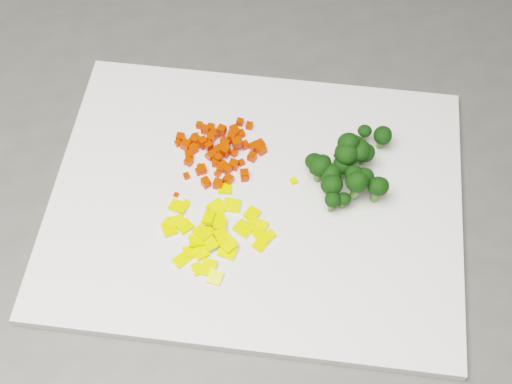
# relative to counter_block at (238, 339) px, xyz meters

# --- Properties ---
(counter_block) EXTENTS (1.33, 1.15, 0.90)m
(counter_block) POSITION_rel_counter_block_xyz_m (0.00, 0.00, 0.00)
(counter_block) COLOR #4F4E4C
(counter_block) RESTS_ON ground
(cutting_board) EXTENTS (0.45, 0.35, 0.01)m
(cutting_board) POSITION_rel_counter_block_xyz_m (0.03, -0.02, 0.46)
(cutting_board) COLOR white
(cutting_board) RESTS_ON counter_block
(carrot_pile) EXTENTS (0.10, 0.10, 0.03)m
(carrot_pile) POSITION_rel_counter_block_xyz_m (-0.02, 0.04, 0.47)
(carrot_pile) COLOR red
(carrot_pile) RESTS_ON cutting_board
(pepper_pile) EXTENTS (0.11, 0.11, 0.02)m
(pepper_pile) POSITION_rel_counter_block_xyz_m (-0.01, -0.06, 0.47)
(pepper_pile) COLOR yellow
(pepper_pile) RESTS_ON cutting_board
(broccoli_pile) EXTENTS (0.12, 0.12, 0.05)m
(broccoli_pile) POSITION_rel_counter_block_xyz_m (0.13, 0.01, 0.49)
(broccoli_pile) COLOR black
(broccoli_pile) RESTS_ON cutting_board
(carrot_cube_0) EXTENTS (0.01, 0.01, 0.01)m
(carrot_cube_0) POSITION_rel_counter_block_xyz_m (-0.04, 0.07, 0.46)
(carrot_cube_0) COLOR red
(carrot_cube_0) RESTS_ON carrot_pile
(carrot_cube_1) EXTENTS (0.01, 0.01, 0.01)m
(carrot_cube_1) POSITION_rel_counter_block_xyz_m (-0.03, 0.05, 0.47)
(carrot_cube_1) COLOR red
(carrot_cube_1) RESTS_ON carrot_pile
(carrot_cube_2) EXTENTS (0.01, 0.01, 0.01)m
(carrot_cube_2) POSITION_rel_counter_block_xyz_m (-0.03, 0.01, 0.47)
(carrot_cube_2) COLOR red
(carrot_cube_2) RESTS_ON carrot_pile
(carrot_cube_3) EXTENTS (0.01, 0.01, 0.01)m
(carrot_cube_3) POSITION_rel_counter_block_xyz_m (-0.01, 0.03, 0.47)
(carrot_cube_3) COLOR red
(carrot_cube_3) RESTS_ON carrot_pile
(carrot_cube_4) EXTENTS (0.01, 0.01, 0.01)m
(carrot_cube_4) POSITION_rel_counter_block_xyz_m (-0.02, 0.04, 0.47)
(carrot_cube_4) COLOR red
(carrot_cube_4) RESTS_ON carrot_pile
(carrot_cube_5) EXTENTS (0.01, 0.01, 0.01)m
(carrot_cube_5) POSITION_rel_counter_block_xyz_m (-0.05, 0.02, 0.47)
(carrot_cube_5) COLOR red
(carrot_cube_5) RESTS_ON carrot_pile
(carrot_cube_6) EXTENTS (0.01, 0.01, 0.01)m
(carrot_cube_6) POSITION_rel_counter_block_xyz_m (-0.05, 0.03, 0.47)
(carrot_cube_6) COLOR red
(carrot_cube_6) RESTS_ON carrot_pile
(carrot_cube_7) EXTENTS (0.01, 0.01, 0.01)m
(carrot_cube_7) POSITION_rel_counter_block_xyz_m (0.00, 0.06, 0.47)
(carrot_cube_7) COLOR red
(carrot_cube_7) RESTS_ON carrot_pile
(carrot_cube_8) EXTENTS (0.01, 0.01, 0.01)m
(carrot_cube_8) POSITION_rel_counter_block_xyz_m (0.00, 0.02, 0.47)
(carrot_cube_8) COLOR red
(carrot_cube_8) RESTS_ON carrot_pile
(carrot_cube_9) EXTENTS (0.01, 0.01, 0.01)m
(carrot_cube_9) POSITION_rel_counter_block_xyz_m (-0.01, 0.05, 0.47)
(carrot_cube_9) COLOR red
(carrot_cube_9) RESTS_ON carrot_pile
(carrot_cube_10) EXTENTS (0.01, 0.01, 0.01)m
(carrot_cube_10) POSITION_rel_counter_block_xyz_m (-0.04, 0.05, 0.46)
(carrot_cube_10) COLOR red
(carrot_cube_10) RESTS_ON carrot_pile
(carrot_cube_11) EXTENTS (0.01, 0.01, 0.01)m
(carrot_cube_11) POSITION_rel_counter_block_xyz_m (0.01, 0.03, 0.46)
(carrot_cube_11) COLOR red
(carrot_cube_11) RESTS_ON carrot_pile
(carrot_cube_12) EXTENTS (0.01, 0.01, 0.01)m
(carrot_cube_12) POSITION_rel_counter_block_xyz_m (-0.00, 0.05, 0.47)
(carrot_cube_12) COLOR red
(carrot_cube_12) RESTS_ON carrot_pile
(carrot_cube_13) EXTENTS (0.01, 0.01, 0.01)m
(carrot_cube_13) POSITION_rel_counter_block_xyz_m (-0.06, 0.05, 0.46)
(carrot_cube_13) COLOR red
(carrot_cube_13) RESTS_ON carrot_pile
(carrot_cube_14) EXTENTS (0.01, 0.01, 0.01)m
(carrot_cube_14) POSITION_rel_counter_block_xyz_m (-0.04, 0.04, 0.46)
(carrot_cube_14) COLOR red
(carrot_cube_14) RESTS_ON carrot_pile
(carrot_cube_15) EXTENTS (0.01, 0.01, 0.01)m
(carrot_cube_15) POSITION_rel_counter_block_xyz_m (0.00, 0.04, 0.46)
(carrot_cube_15) COLOR red
(carrot_cube_15) RESTS_ON carrot_pile
(carrot_cube_16) EXTENTS (0.01, 0.01, 0.01)m
(carrot_cube_16) POSITION_rel_counter_block_xyz_m (0.01, 0.06, 0.47)
(carrot_cube_16) COLOR red
(carrot_cube_16) RESTS_ON carrot_pile
(carrot_cube_17) EXTENTS (0.01, 0.01, 0.01)m
(carrot_cube_17) POSITION_rel_counter_block_xyz_m (-0.01, 0.04, 0.47)
(carrot_cube_17) COLOR red
(carrot_cube_17) RESTS_ON carrot_pile
(carrot_cube_18) EXTENTS (0.01, 0.01, 0.01)m
(carrot_cube_18) POSITION_rel_counter_block_xyz_m (-0.03, 0.01, 0.46)
(carrot_cube_18) COLOR red
(carrot_cube_18) RESTS_ON carrot_pile
(carrot_cube_19) EXTENTS (0.01, 0.01, 0.01)m
(carrot_cube_19) POSITION_rel_counter_block_xyz_m (0.01, 0.08, 0.47)
(carrot_cube_19) COLOR red
(carrot_cube_19) RESTS_ON carrot_pile
(carrot_cube_20) EXTENTS (0.01, 0.01, 0.01)m
(carrot_cube_20) POSITION_rel_counter_block_xyz_m (0.02, 0.01, 0.47)
(carrot_cube_20) COLOR red
(carrot_cube_20) RESTS_ON carrot_pile
(carrot_cube_21) EXTENTS (0.01, 0.01, 0.01)m
(carrot_cube_21) POSITION_rel_counter_block_xyz_m (-0.01, -0.01, 0.47)
(carrot_cube_21) COLOR red
(carrot_cube_21) RESTS_ON carrot_pile
(carrot_cube_22) EXTENTS (0.01, 0.01, 0.01)m
(carrot_cube_22) POSITION_rel_counter_block_xyz_m (-0.01, 0.03, 0.47)
(carrot_cube_22) COLOR red
(carrot_cube_22) RESTS_ON carrot_pile
(carrot_cube_23) EXTENTS (0.01, 0.01, 0.01)m
(carrot_cube_23) POSITION_rel_counter_block_xyz_m (0.03, 0.05, 0.47)
(carrot_cube_23) COLOR red
(carrot_cube_23) RESTS_ON carrot_pile
(carrot_cube_24) EXTENTS (0.01, 0.01, 0.01)m
(carrot_cube_24) POSITION_rel_counter_block_xyz_m (-0.06, 0.05, 0.47)
(carrot_cube_24) COLOR red
(carrot_cube_24) RESTS_ON carrot_pile
(carrot_cube_25) EXTENTS (0.01, 0.01, 0.01)m
(carrot_cube_25) POSITION_rel_counter_block_xyz_m (0.01, 0.05, 0.47)
(carrot_cube_25) COLOR red
(carrot_cube_25) RESTS_ON carrot_pile
(carrot_cube_26) EXTENTS (0.01, 0.01, 0.01)m
(carrot_cube_26) POSITION_rel_counter_block_xyz_m (-0.01, 0.03, 0.47)
(carrot_cube_26) COLOR red
(carrot_cube_26) RESTS_ON carrot_pile
(carrot_cube_27) EXTENTS (0.01, 0.01, 0.01)m
(carrot_cube_27) POSITION_rel_counter_block_xyz_m (0.02, 0.01, 0.47)
(carrot_cube_27) COLOR red
(carrot_cube_27) RESTS_ON carrot_pile
(carrot_cube_28) EXTENTS (0.01, 0.01, 0.01)m
(carrot_cube_28) POSITION_rel_counter_block_xyz_m (-0.04, 0.06, 0.46)
(carrot_cube_28) COLOR red
(carrot_cube_28) RESTS_ON carrot_pile
(carrot_cube_29) EXTENTS (0.01, 0.01, 0.01)m
(carrot_cube_29) POSITION_rel_counter_block_xyz_m (-0.03, 0.01, 0.47)
(carrot_cube_29) COLOR red
(carrot_cube_29) RESTS_ON carrot_pile
(carrot_cube_30) EXTENTS (0.01, 0.01, 0.01)m
(carrot_cube_30) POSITION_rel_counter_block_xyz_m (-0.00, 0.00, 0.47)
(carrot_cube_30) COLOR red
(carrot_cube_30) RESTS_ON carrot_pile
(carrot_cube_31) EXTENTS (0.01, 0.01, 0.01)m
(carrot_cube_31) POSITION_rel_counter_block_xyz_m (-0.00, 0.05, 0.47)
(carrot_cube_31) COLOR red
(carrot_cube_31) RESTS_ON carrot_pile
(carrot_cube_32) EXTENTS (0.01, 0.01, 0.01)m
(carrot_cube_32) POSITION_rel_counter_block_xyz_m (0.02, 0.05, 0.47)
(carrot_cube_32) COLOR red
(carrot_cube_32) RESTS_ON carrot_pile
(carrot_cube_33) EXTENTS (0.01, 0.01, 0.01)m
(carrot_cube_33) POSITION_rel_counter_block_xyz_m (0.02, 0.03, 0.47)
(carrot_cube_33) COLOR red
(carrot_cube_33) RESTS_ON carrot_pile
(carrot_cube_34) EXTENTS (0.01, 0.01, 0.01)m
(carrot_cube_34) POSITION_rel_counter_block_xyz_m (-0.01, 0.06, 0.47)
(carrot_cube_34) COLOR red
(carrot_cube_34) RESTS_ON carrot_pile
(carrot_cube_35) EXTENTS (0.01, 0.01, 0.01)m
(carrot_cube_35) POSITION_rel_counter_block_xyz_m (-0.02, 0.03, 0.47)
(carrot_cube_35) COLOR red
(carrot_cube_35) RESTS_ON carrot_pile
(carrot_cube_36) EXTENTS (0.01, 0.01, 0.01)m
(carrot_cube_36) POSITION_rel_counter_block_xyz_m (-0.02, -0.01, 0.47)
(carrot_cube_36) COLOR red
(carrot_cube_36) RESTS_ON carrot_pile
(carrot_cube_37) EXTENTS (0.01, 0.01, 0.01)m
(carrot_cube_37) POSITION_rel_counter_block_xyz_m (-0.04, 0.04, 0.47)
(carrot_cube_37) COLOR red
(carrot_cube_37) RESTS_ON carrot_pile
(carrot_cube_38) EXTENTS (0.01, 0.01, 0.01)m
(carrot_cube_38) POSITION_rel_counter_block_xyz_m (-0.01, 0.05, 0.47)
(carrot_cube_38) COLOR red
(carrot_cube_38) RESTS_ON carrot_pile
(carrot_cube_39) EXTENTS (0.01, 0.01, 0.01)m
(carrot_cube_39) POSITION_rel_counter_block_xyz_m (-0.01, 0.02, 0.47)
(carrot_cube_39) COLOR red
(carrot_cube_39) RESTS_ON carrot_pile
(carrot_cube_40) EXTENTS (0.01, 0.01, 0.01)m
(carrot_cube_40) POSITION_rel_counter_block_xyz_m (-0.04, 0.05, 0.47)
(carrot_cube_40) COLOR red
(carrot_cube_40) RESTS_ON carrot_pile
(carrot_cube_41) EXTENTS (0.01, 0.01, 0.01)m
(carrot_cube_41) POSITION_rel_counter_block_xyz_m (-0.02, 0.04, 0.46)
(carrot_cube_41) COLOR red
(carrot_cube_41) RESTS_ON carrot_pile
(carrot_cube_42) EXTENTS (0.01, 0.01, 0.01)m
(carrot_cube_42) POSITION_rel_counter_block_xyz_m (-0.02, 0.03, 0.47)
(carrot_cube_42) COLOR red
(carrot_cube_42) RESTS_ON carrot_pile
(carrot_cube_43) EXTENTS (0.01, 0.01, 0.01)m
(carrot_cube_43) POSITION_rel_counter_block_xyz_m (-0.03, 0.07, 0.47)
(carrot_cube_43) COLOR red
(carrot_cube_43) RESTS_ON carrot_pile
(carrot_cube_44) EXTENTS (0.01, 0.01, 0.01)m
(carrot_cube_44) POSITION_rel_counter_block_xyz_m (-0.03, 0.05, 0.47)
(carrot_cube_44) COLOR red
(carrot_cube_44) RESTS_ON carrot_pile
(carrot_cube_45) EXTENTS (0.01, 0.01, 0.01)m
(carrot_cube_45) POSITION_rel_counter_block_xyz_m (-0.05, 0.00, 0.46)
(carrot_cube_45) COLOR red
(carrot_cube_45) RESTS_ON carrot_pile
(carrot_cube_46) EXTENTS (0.01, 0.01, 0.01)m
(carrot_cube_46) POSITION_rel_counter_block_xyz_m (-0.05, 0.04, 0.47)
(carrot_cube_46) COLOR red
(carrot_cube_46) RESTS_ON carrot_pile
(carrot_cube_47) EXTENTS (0.01, 0.01, 0.01)m
(carrot_cube_47) POSITION_rel_counter_block_xyz_m (0.03, 0.04, 0.47)
(carrot_cube_47) COLOR red
(carrot_cube_47) RESTS_ON carrot_pile
(carrot_cube_48) EXTENTS (0.01, 0.01, 0.01)m
(carrot_cube_48) POSITION_rel_counter_block_xyz_m (0.00, 0.08, 0.47)
(carrot_cube_48) COLOR red
(carrot_cube_48) RESTS_ON carrot_pile
(carrot_cube_49) EXTENTS (0.01, 0.01, 0.01)m
(carrot_cube_49) POSITION_rel_counter_block_xyz_m (-0.01, 0.02, 0.47)
(carrot_cube_49) COLOR red
(carrot_cube_49) RESTS_ON carrot_pile
(carrot_cube_50) EXTENTS (0.01, 0.01, 0.01)m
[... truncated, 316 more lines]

